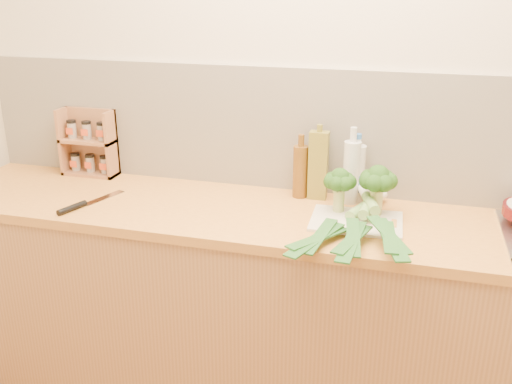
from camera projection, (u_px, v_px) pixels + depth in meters
room_shell at (321, 132)px, 2.44m from camera, size 3.50×3.50×3.50m
counter at (303, 313)px, 2.43m from camera, size 3.20×0.62×0.90m
chopping_board at (356, 221)px, 2.21m from camera, size 0.36×0.27×0.01m
broccoli_left at (340, 182)px, 2.25m from camera, size 0.13×0.13×0.18m
broccoli_right at (378, 181)px, 2.22m from camera, size 0.15×0.15×0.20m
leek_front at (352, 215)px, 2.19m from camera, size 0.31×0.70×0.04m
leek_mid at (363, 215)px, 2.14m from camera, size 0.12×0.67×0.04m
leek_back at (375, 210)px, 2.14m from camera, size 0.24×0.68×0.04m
chefs_knife at (80, 205)px, 2.35m from camera, size 0.14×0.33×0.03m
spice_rack at (90, 146)px, 2.72m from camera, size 0.26×0.11×0.32m
oil_tin at (318, 165)px, 2.40m from camera, size 0.08×0.05×0.32m
glass_bottle at (351, 171)px, 2.36m from camera, size 0.07×0.07×0.32m
amber_bottle at (300, 171)px, 2.43m from camera, size 0.06×0.06×0.28m
water_bottle at (356, 175)px, 2.39m from camera, size 0.08×0.08×0.27m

